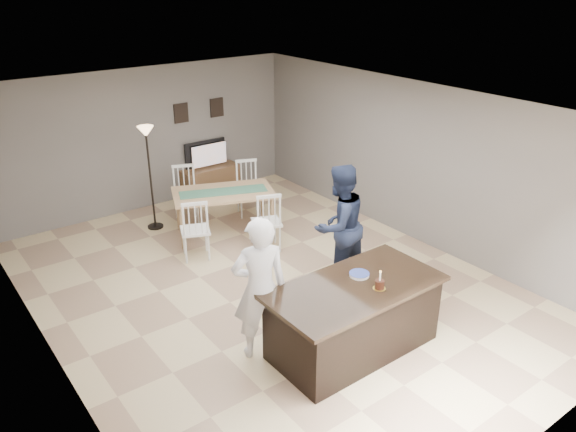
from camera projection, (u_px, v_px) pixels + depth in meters
floor at (269, 288)px, 8.30m from camera, size 8.00×8.00×0.00m
room_shell at (267, 181)px, 7.63m from camera, size 8.00×8.00×8.00m
kitchen_island at (353, 317)px, 6.80m from camera, size 2.15×1.10×0.90m
tv_console at (211, 181)px, 11.60m from camera, size 1.20×0.40×0.60m
television at (207, 154)px, 11.42m from camera, size 0.91×0.12×0.53m
tv_screen_glow at (209, 155)px, 11.36m from camera, size 0.78×0.00×0.78m
picture_frames at (199, 110)px, 11.13m from camera, size 1.10×0.02×0.38m
doorway at (126, 389)px, 4.47m from camera, size 0.00×2.10×2.65m
woman at (260, 288)px, 6.54m from camera, size 0.77×0.64×1.81m
man at (339, 225)px, 8.13m from camera, size 0.94×0.75×1.84m
birthday_cake at (380, 284)px, 6.54m from camera, size 0.15×0.15×0.24m
plate_stack at (359, 274)px, 6.82m from camera, size 0.25×0.25×0.04m
dining_table at (224, 199)px, 9.72m from camera, size 2.23×2.40×1.04m
floor_lamp at (148, 150)px, 9.66m from camera, size 0.28×0.28×1.88m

